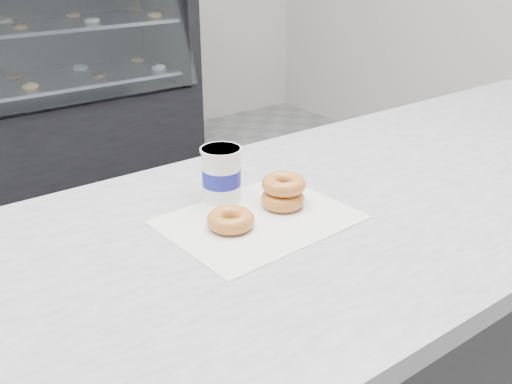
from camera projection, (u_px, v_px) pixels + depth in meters
wax_paper at (259, 219)px, 1.06m from camera, size 0.35×0.28×0.00m
donut_single at (231, 220)px, 1.02m from camera, size 0.09×0.09×0.03m
donut_stack at (283, 192)px, 1.10m from camera, size 0.10×0.10×0.06m
coffee_cup at (221, 174)px, 1.12m from camera, size 0.10×0.10×0.11m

